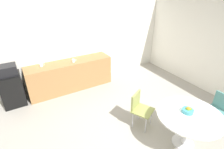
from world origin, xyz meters
name	(u,v)px	position (x,y,z in m)	size (l,w,h in m)	color
ground_plane	(137,137)	(0.00, 0.00, 0.00)	(6.00, 6.00, 0.00)	#9E998E
wall_back	(81,43)	(0.00, 3.00, 1.30)	(6.00, 0.10, 2.60)	white
counter_block	(71,75)	(-0.55, 2.65, 0.45)	(2.51, 0.60, 0.90)	#9E7042
mini_fridge	(12,90)	(-2.15, 2.65, 0.44)	(0.54, 0.54, 0.88)	black
microwave	(6,71)	(-2.15, 2.65, 1.01)	(0.48, 0.38, 0.26)	black
round_table	(189,119)	(0.71, -0.61, 0.63)	(1.22, 1.22, 0.75)	silver
chair_olive	(139,106)	(0.25, 0.31, 0.52)	(0.56, 0.56, 0.83)	silver
chair_teal	(219,107)	(1.74, -0.61, 0.52)	(0.42, 0.42, 0.83)	silver
fruit_bowl	(188,110)	(0.73, -0.54, 0.80)	(0.22, 0.22, 0.13)	teal
mug_white	(41,65)	(-1.31, 2.71, 0.95)	(0.13, 0.08, 0.09)	white
mug_green	(73,61)	(-0.44, 2.56, 0.95)	(0.13, 0.08, 0.09)	white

